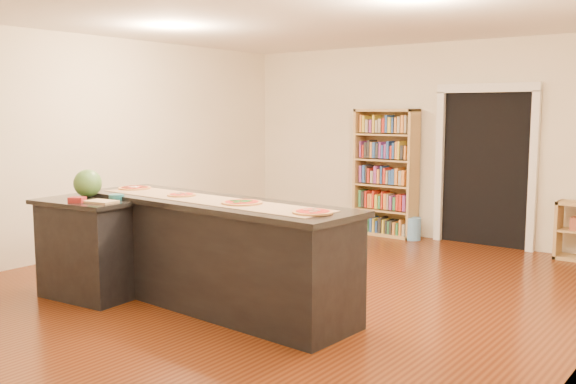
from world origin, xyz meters
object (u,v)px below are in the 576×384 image
Objects in this scene: kitchen_island at (212,252)px; bookshelf at (386,173)px; waste_bin at (413,229)px; side_counter at (92,247)px; watermelon at (88,183)px.

bookshelf is (-0.38, 4.08, 0.42)m from kitchen_island.
kitchen_island is at bearing -91.73° from waste_bin.
kitchen_island is at bearing -84.71° from bookshelf.
kitchen_island is at bearing 17.51° from side_counter.
side_counter is at bearing -99.79° from bookshelf.
waste_bin is at bearing -7.34° from bookshelf.
kitchen_island is 1.27m from side_counter.
kitchen_island is at bearing 17.97° from watermelon.
waste_bin is 1.15× the size of watermelon.
waste_bin is at bearing 91.45° from kitchen_island.
watermelon is at bearing 143.84° from side_counter.
side_counter is at bearing -153.60° from kitchen_island.
bookshelf is 0.92m from waste_bin.
side_counter is at bearing -105.93° from waste_bin.
watermelon is at bearing -158.85° from kitchen_island.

